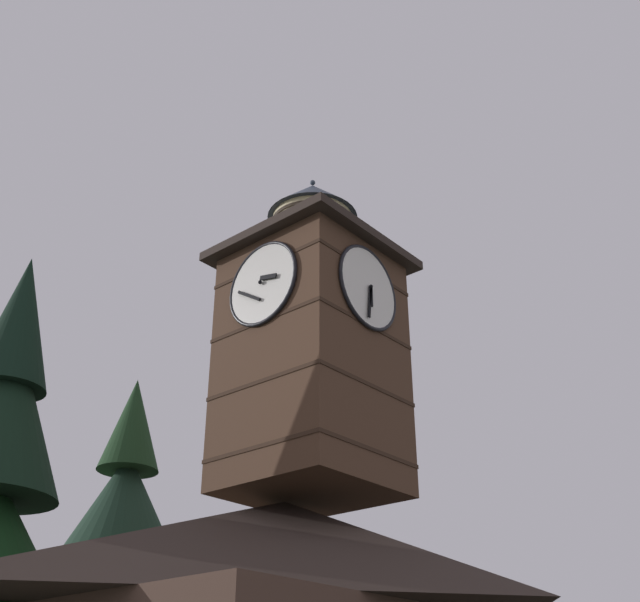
{
  "coord_description": "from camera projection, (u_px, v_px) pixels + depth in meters",
  "views": [
    {
      "loc": [
        13.36,
        11.03,
        2.33
      ],
      "look_at": [
        -1.5,
        -1.7,
        12.75
      ],
      "focal_mm": 45.01,
      "sensor_mm": 36.0,
      "label": 1
    }
  ],
  "objects": [
    {
      "name": "clock_tower",
      "position": [
        312.0,
        343.0,
        21.28
      ],
      "size": [
        4.45,
        4.45,
        9.42
      ],
      "color": "#4C3323",
      "rests_on": "building_main"
    },
    {
      "name": "moon",
      "position": [
        129.0,
        532.0,
        51.44
      ],
      "size": [
        1.75,
        1.75,
        1.75
      ],
      "color": "silver"
    }
  ]
}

